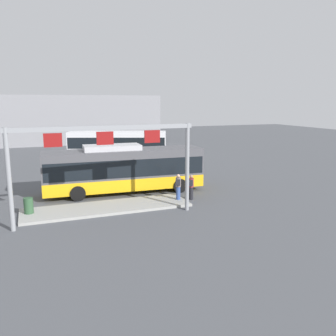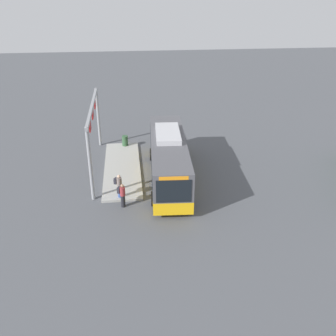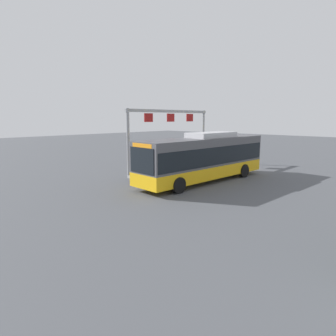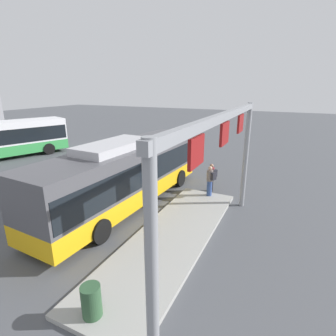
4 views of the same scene
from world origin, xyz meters
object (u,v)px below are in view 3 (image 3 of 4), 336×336
person_boarding (142,165)px  person_waiting_near (133,170)px  trash_bin (217,159)px  bus_main (204,156)px

person_boarding → person_waiting_near: (1.01, 0.21, -0.16)m
person_waiting_near → trash_bin: (-10.03, 0.25, -0.28)m
bus_main → person_boarding: bearing=-51.1°
person_boarding → trash_bin: 9.04m
person_waiting_near → bus_main: bearing=78.6°
bus_main → trash_bin: 7.25m
bus_main → person_waiting_near: (3.62, -3.42, -0.92)m
bus_main → person_waiting_near: 5.06m
person_boarding → trash_bin: bearing=113.8°
trash_bin → person_waiting_near: bearing=-1.4°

